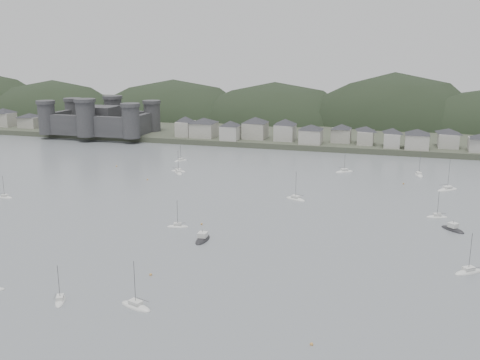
% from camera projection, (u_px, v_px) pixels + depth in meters
% --- Properties ---
extents(ground, '(900.00, 900.00, 0.00)m').
position_uv_depth(ground, '(154.00, 273.00, 134.88)').
color(ground, slate).
rests_on(ground, ground).
extents(far_shore_land, '(900.00, 250.00, 3.00)m').
position_uv_depth(far_shore_land, '(323.00, 119.00, 409.24)').
color(far_shore_land, '#383D2D').
rests_on(far_shore_land, ground).
extents(forested_ridge, '(851.55, 103.94, 102.57)m').
position_uv_depth(forested_ridge, '(324.00, 141.00, 387.13)').
color(forested_ridge, black).
rests_on(forested_ridge, ground).
extents(castle, '(66.00, 43.00, 20.00)m').
position_uv_depth(castle, '(100.00, 119.00, 332.68)').
color(castle, '#363639').
rests_on(castle, far_shore_land).
extents(waterfront_town, '(451.48, 28.46, 12.92)m').
position_uv_depth(waterfront_town, '(389.00, 135.00, 289.64)').
color(waterfront_town, '#9A988D').
rests_on(waterfront_town, far_shore_land).
extents(sailboat_lead, '(5.93, 7.14, 9.76)m').
position_uv_depth(sailboat_lead, '(181.00, 161.00, 266.06)').
color(sailboat_lead, silver).
rests_on(sailboat_lead, ground).
extents(moored_fleet, '(266.12, 156.10, 13.38)m').
position_uv_depth(moored_fleet, '(250.00, 207.00, 189.93)').
color(moored_fleet, silver).
rests_on(moored_fleet, ground).
extents(motor_launch_near, '(7.96, 7.98, 3.97)m').
position_uv_depth(motor_launch_near, '(453.00, 229.00, 166.16)').
color(motor_launch_near, black).
rests_on(motor_launch_near, ground).
extents(motor_launch_far, '(3.39, 8.99, 4.11)m').
position_uv_depth(motor_launch_far, '(203.00, 239.00, 157.60)').
color(motor_launch_far, black).
rests_on(motor_launch_far, ground).
extents(mooring_buoys, '(193.34, 133.41, 0.70)m').
position_uv_depth(mooring_buoys, '(214.00, 216.00, 179.97)').
color(mooring_buoys, '#C18940').
rests_on(mooring_buoys, ground).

